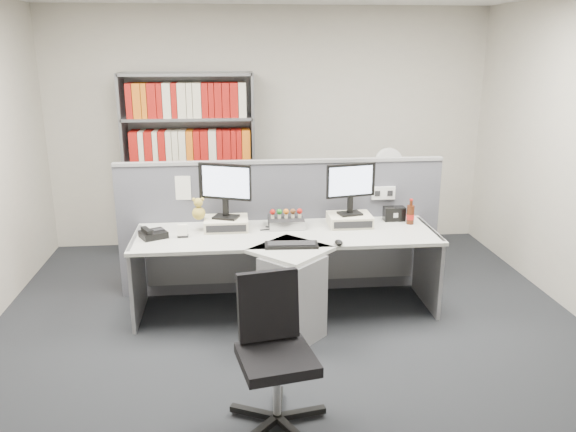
{
  "coord_description": "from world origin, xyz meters",
  "views": [
    {
      "loc": [
        -0.46,
        -3.86,
        2.26
      ],
      "look_at": [
        0.0,
        0.65,
        0.92
      ],
      "focal_mm": 35.89,
      "sensor_mm": 36.0,
      "label": 1
    }
  ],
  "objects": [
    {
      "name": "speaker",
      "position": [
        1.03,
        1.09,
        0.78
      ],
      "size": [
        0.19,
        0.11,
        0.13
      ],
      "primitive_type": "cube",
      "color": "black",
      "rests_on": "desk"
    },
    {
      "name": "shelving_unit",
      "position": [
        -0.9,
        2.44,
        0.98
      ],
      "size": [
        1.41,
        0.4,
        2.0
      ],
      "color": "slate",
      "rests_on": "ground"
    },
    {
      "name": "cola_bottle",
      "position": [
        1.14,
        0.96,
        0.81
      ],
      "size": [
        0.07,
        0.07,
        0.23
      ],
      "color": "#3F190A",
      "rests_on": "desk"
    },
    {
      "name": "monitor_left",
      "position": [
        -0.51,
        0.98,
        1.11
      ],
      "size": [
        0.45,
        0.22,
        0.48
      ],
      "color": "black",
      "rests_on": "monitor_riser_left"
    },
    {
      "name": "filing_cabinet",
      "position": [
        1.2,
        1.99,
        0.35
      ],
      "size": [
        0.45,
        0.61,
        0.7
      ],
      "color": "slate",
      "rests_on": "ground"
    },
    {
      "name": "desk_fan",
      "position": [
        1.2,
        1.99,
        1.04
      ],
      "size": [
        0.32,
        0.19,
        0.54
      ],
      "color": "white",
      "rests_on": "filing_cabinet"
    },
    {
      "name": "plush_toy",
      "position": [
        -0.74,
        0.95,
        0.9
      ],
      "size": [
        0.11,
        0.11,
        0.2
      ],
      "color": "#AD9739",
      "rests_on": "monitor_riser_left"
    },
    {
      "name": "monitor_right",
      "position": [
        0.59,
        0.98,
        1.09
      ],
      "size": [
        0.45,
        0.18,
        0.46
      ],
      "color": "black",
      "rests_on": "monitor_riser_right"
    },
    {
      "name": "figurines",
      "position": [
        0.02,
        0.98,
        0.85
      ],
      "size": [
        0.29,
        0.05,
        0.09
      ],
      "color": "beige",
      "rests_on": "desktop_pc"
    },
    {
      "name": "monitor_riser_right",
      "position": [
        0.59,
        0.98,
        0.77
      ],
      "size": [
        0.38,
        0.31,
        0.1
      ],
      "color": "beige",
      "rests_on": "desk"
    },
    {
      "name": "ground",
      "position": [
        0.0,
        0.0,
        0.0
      ],
      "size": [
        5.5,
        5.5,
        0.0
      ],
      "primitive_type": "plane",
      "color": "#26282D",
      "rests_on": "ground"
    },
    {
      "name": "desktop_pc",
      "position": [
        0.02,
        1.0,
        0.76
      ],
      "size": [
        0.31,
        0.28,
        0.08
      ],
      "color": "black",
      "rests_on": "desk"
    },
    {
      "name": "room_shell",
      "position": [
        0.0,
        0.0,
        1.79
      ],
      "size": [
        5.04,
        5.54,
        2.72
      ],
      "color": "beige",
      "rests_on": "ground"
    },
    {
      "name": "mouse",
      "position": [
        0.39,
        0.46,
        0.74
      ],
      "size": [
        0.07,
        0.11,
        0.04
      ],
      "primitive_type": "ellipsoid",
      "color": "black",
      "rests_on": "desk"
    },
    {
      "name": "desk_phone",
      "position": [
        -1.12,
        0.8,
        0.75
      ],
      "size": [
        0.26,
        0.26,
        0.09
      ],
      "color": "black",
      "rests_on": "desk"
    },
    {
      "name": "desk_calendar",
      "position": [
        -0.88,
        0.79,
        0.77
      ],
      "size": [
        0.09,
        0.07,
        0.11
      ],
      "color": "black",
      "rests_on": "desk"
    },
    {
      "name": "office_chair",
      "position": [
        -0.23,
        -0.72,
        0.49
      ],
      "size": [
        0.61,
        0.6,
        0.92
      ],
      "color": "silver",
      "rests_on": "ground"
    },
    {
      "name": "keyboard",
      "position": [
        0.01,
        0.46,
        0.73
      ],
      "size": [
        0.43,
        0.18,
        0.03
      ],
      "color": "black",
      "rests_on": "desk"
    },
    {
      "name": "monitor_riser_left",
      "position": [
        -0.51,
        0.98,
        0.77
      ],
      "size": [
        0.38,
        0.31,
        0.1
      ],
      "color": "beige",
      "rests_on": "desk"
    },
    {
      "name": "desk",
      "position": [
        0.0,
        0.6,
        0.46
      ],
      "size": [
        2.6,
        1.2,
        0.72
      ],
      "color": "beige",
      "rests_on": "ground"
    },
    {
      "name": "partition",
      "position": [
        0.0,
        1.25,
        0.65
      ],
      "size": [
        3.0,
        0.08,
        1.27
      ],
      "color": "#555660",
      "rests_on": "ground"
    }
  ]
}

